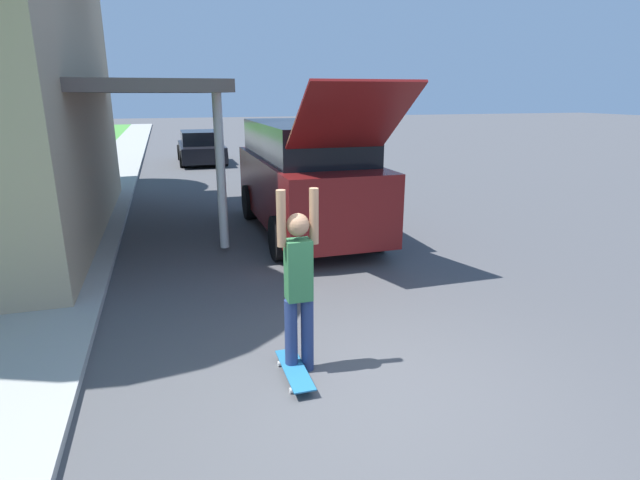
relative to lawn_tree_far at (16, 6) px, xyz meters
name	(u,v)px	position (x,y,z in m)	size (l,w,h in m)	color
ground_plane	(371,390)	(5.19, -12.23, -5.00)	(120.00, 120.00, 0.00)	#49494C
sidewalk	(68,245)	(1.59, -6.23, -4.95)	(1.80, 80.00, 0.10)	#9E9E99
lawn_tree_far	(16,6)	(0.00, 0.00, 0.00)	(4.05, 4.05, 6.97)	brown
suv_parked	(305,176)	(6.11, -6.52, -3.83)	(2.05, 5.78, 2.94)	maroon
car_down_street	(201,148)	(4.88, 5.26, -4.38)	(1.85, 4.07, 1.31)	black
skateboarder	(299,282)	(4.61, -11.68, -4.02)	(0.41, 0.22, 1.91)	navy
skateboard	(295,370)	(4.53, -11.80, -4.92)	(0.23, 0.84, 0.10)	#236B99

